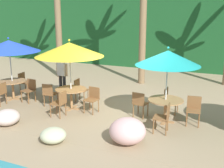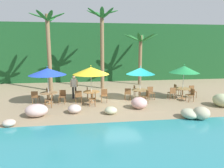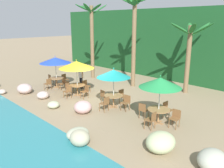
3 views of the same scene
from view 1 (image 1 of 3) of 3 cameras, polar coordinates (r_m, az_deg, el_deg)
The scene contains 22 objects.
ground_plane at distance 9.51m, azimuth 3.44°, elevation -6.31°, with size 120.00×120.00×0.00m, color #937F60.
terrace_deck at distance 9.51m, azimuth 3.44°, elevation -6.29°, with size 18.00×5.20×0.01m.
foliage_backdrop at distance 17.61m, azimuth 14.21°, elevation 12.94°, with size 28.00×2.40×6.00m.
rock_seawall at distance 6.80m, azimuth -0.57°, elevation -12.15°, with size 16.92×3.17×0.79m.
umbrella_blue at distance 11.44m, azimuth -20.29°, elevation 7.29°, with size 2.35×2.35×2.44m.
dining_table_blue at distance 11.70m, azimuth -19.64°, elevation 0.03°, with size 1.10×1.10×0.74m.
chair_blue_seaward at distance 11.16m, azimuth -16.42°, elevation -0.93°, with size 0.47×0.47×0.87m.
chair_blue_inland at distance 12.43m, azimuth -17.51°, elevation 0.55°, with size 0.46×0.45×0.87m.
chair_blue_right at distance 11.03m, azimuth -21.83°, elevation -1.58°, with size 0.47×0.47×0.87m.
umbrella_yellow at distance 9.69m, azimuth -8.68°, elevation 6.99°, with size 2.36×2.36×2.48m.
dining_table_yellow at distance 10.00m, azimuth -8.34°, elevation -1.67°, with size 1.10×1.10×0.74m.
chair_yellow_seaward at distance 9.62m, azimuth -3.98°, elevation -2.83°, with size 0.46×0.47×0.87m.
chair_yellow_inland at distance 10.79m, azimuth -6.63°, elevation -0.95°, with size 0.46×0.45×0.87m.
chair_yellow_left at distance 10.38m, azimuth -12.67°, elevation -1.84°, with size 0.44×0.45×0.87m.
chair_yellow_right at distance 9.30m, azimuth -10.53°, elevation -3.68°, with size 0.44×0.43×0.87m.
umbrella_teal at distance 8.54m, azimuth 11.32°, elevation 5.24°, with size 1.96×1.96×2.38m.
dining_table_teal at distance 8.88m, azimuth 10.86°, elevation -3.89°, with size 1.10×1.10×0.74m.
chair_teal_seaward at distance 8.94m, azimuth 16.32°, elevation -4.78°, with size 0.46×0.47×0.87m.
chair_teal_inland at distance 9.71m, azimuth 11.56°, elevation -2.93°, with size 0.44×0.43×0.87m.
chair_teal_left at distance 9.15m, azimuth 5.65°, elevation -3.80°, with size 0.48×0.48×0.87m.
chair_teal_right at distance 8.10m, azimuth 10.62°, elevation -6.46°, with size 0.46×0.46×0.87m.
waiter_in_white at distance 11.51m, azimuth -10.16°, elevation 2.34°, with size 0.52×0.21×1.70m.
Camera 1 is at (3.07, -8.33, 3.40)m, focal length 44.81 mm.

